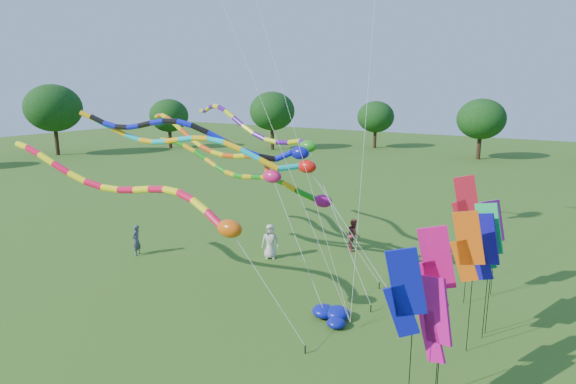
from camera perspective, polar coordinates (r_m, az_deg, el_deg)
The scene contains 20 objects.
ground at distance 17.01m, azimuth -6.94°, elevation -19.16°, with size 160.00×160.00×0.00m, color #305C18.
tree_ring at distance 14.14m, azimuth 3.12°, elevation -1.18°, with size 114.79×114.58×9.66m.
tube_kite_red at distance 20.29m, azimuth -16.85°, elevation -0.16°, with size 15.25×1.38×6.90m.
tube_kite_orange at distance 24.32m, azimuth -8.28°, elevation 5.27°, with size 14.87×5.71×7.94m.
tube_kite_purple at distance 24.10m, azimuth -3.68°, elevation 7.54°, with size 13.25×5.04×8.50m.
tube_kite_blue at distance 21.48m, azimuth -8.59°, elevation 6.23°, with size 13.50×4.19×8.06m.
tube_kite_cyan at distance 21.52m, azimuth -8.93°, elevation 5.21°, with size 14.42×3.83×8.21m.
tube_kite_green at distance 25.01m, azimuth -3.90°, elevation 1.86°, with size 14.32×1.81×6.45m.
banner_pole_magenta_b at distance 13.83m, azimuth 16.94°, elevation -14.29°, with size 1.10×0.54×4.05m.
banner_pole_red at distance 20.56m, azimuth 20.29°, elevation -1.52°, with size 1.11×0.51×5.47m.
banner_pole_blue_b at distance 18.21m, azimuth 22.15°, elevation -6.05°, with size 1.15×0.34×4.66m.
banner_pole_green at distance 18.53m, azimuth 22.55°, elevation -4.88°, with size 1.15×0.35×4.94m.
banner_pole_violet at distance 22.13m, azimuth 22.89°, elevation -3.97°, with size 1.11×0.51×4.27m.
banner_pole_orange at distance 16.99m, azimuth 20.48°, elevation -6.10°, with size 1.16×0.14×4.98m.
banner_pole_blue_a at distance 13.01m, azimuth 13.66°, elevation -11.58°, with size 1.11×0.50×4.94m.
banner_pole_magenta_a at distance 14.12m, azimuth 17.03°, elevation -8.66°, with size 1.13×0.45×5.20m.
blue_nylon_heap at distance 19.11m, azimuth 5.85°, elevation -14.55°, with size 1.55×1.58×0.53m.
person_a at distance 25.36m, azimuth -2.12°, elevation -5.87°, with size 0.90×0.59×1.85m, color beige.
person_b at distance 27.10m, azimuth -17.55°, elevation -5.44°, with size 0.61×0.40×1.67m, color #42475C.
person_c at distance 26.88m, azimuth 7.79°, elevation -5.01°, with size 0.85×0.66×1.75m, color maroon.
Camera 1 is at (9.37, -11.07, 8.89)m, focal length 30.00 mm.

